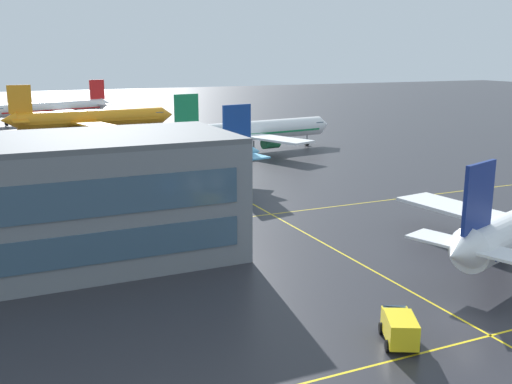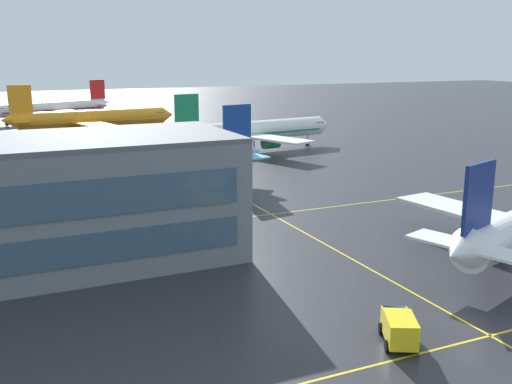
# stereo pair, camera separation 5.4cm
# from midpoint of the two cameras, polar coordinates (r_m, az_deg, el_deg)

# --- Properties ---
(ground_plane) EXTENTS (600.00, 600.00, 0.00)m
(ground_plane) POSITION_cam_midpoint_polar(r_m,az_deg,el_deg) (46.77, 19.79, -11.85)
(ground_plane) COLOR #28282D
(airliner_second_row) EXTENTS (37.86, 32.20, 11.82)m
(airliner_second_row) POSITION_cam_midpoint_polar(r_m,az_deg,el_deg) (82.04, -10.30, 2.35)
(airliner_second_row) COLOR #5BB7E5
(airliner_second_row) RESTS_ON ground
(airliner_third_row) EXTENTS (38.12, 32.58, 11.86)m
(airliner_third_row) POSITION_cam_midpoint_polar(r_m,az_deg,el_deg) (118.80, -0.31, 5.89)
(airliner_third_row) COLOR white
(airliner_third_row) RESTS_ON ground
(airliner_far_left_stand) EXTENTS (39.73, 34.30, 12.37)m
(airliner_far_left_stand) POSITION_cam_midpoint_polar(r_m,az_deg,el_deg) (145.02, -15.62, 6.81)
(airliner_far_left_stand) COLOR orange
(airliner_far_left_stand) RESTS_ON ground
(airliner_far_right_stand) EXTENTS (36.12, 30.86, 11.47)m
(airliner_far_right_stand) POSITION_cam_midpoint_polar(r_m,az_deg,el_deg) (179.64, -18.97, 7.63)
(airliner_far_right_stand) COLOR white
(airliner_far_right_stand) RESTS_ON ground
(taxiway_markings) EXTENTS (118.41, 77.14, 0.01)m
(taxiway_markings) POSITION_cam_midpoint_polar(r_m,az_deg,el_deg) (57.91, 9.07, -6.31)
(taxiway_markings) COLOR yellow
(taxiway_markings) RESTS_ON ground
(service_truck_red_van) EXTENTS (3.53, 4.49, 2.10)m
(service_truck_red_van) POSITION_cam_midpoint_polar(r_m,az_deg,el_deg) (42.14, 13.56, -12.49)
(service_truck_red_van) COLOR yellow
(service_truck_red_van) RESTS_ON ground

